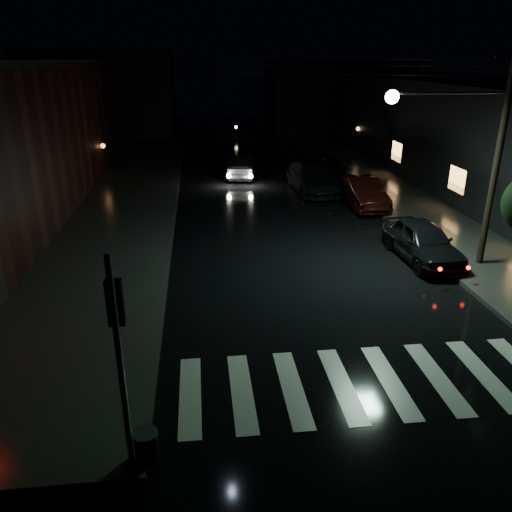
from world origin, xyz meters
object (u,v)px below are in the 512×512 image
object	(u,v)px
oncoming_car	(241,166)
parked_car_a	(423,241)
parked_car_b	(362,193)
parked_car_d	(326,165)
parked_car_c	(313,177)

from	to	relation	value
oncoming_car	parked_car_a	bearing A→B (deg)	117.89
parked_car_a	parked_car_b	size ratio (longest dim) A/B	0.96
parked_car_a	parked_car_b	distance (m)	7.38
parked_car_d	parked_car_a	bearing A→B (deg)	-90.05
parked_car_b	parked_car_d	size ratio (longest dim) A/B	1.00
parked_car_a	parked_car_c	size ratio (longest dim) A/B	0.80
parked_car_a	parked_car_d	distance (m)	15.11
parked_car_a	oncoming_car	world-z (taller)	parked_car_a
parked_car_b	parked_car_c	distance (m)	4.00
parked_car_b	parked_car_c	xyz separation A→B (m)	(-1.80, 3.57, 0.05)
parked_car_b	oncoming_car	size ratio (longest dim) A/B	1.06
parked_car_b	oncoming_car	distance (m)	9.42
parked_car_b	parked_car_d	distance (m)	7.73
parked_car_c	oncoming_car	world-z (taller)	parked_car_c
oncoming_car	parked_car_b	bearing A→B (deg)	133.91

